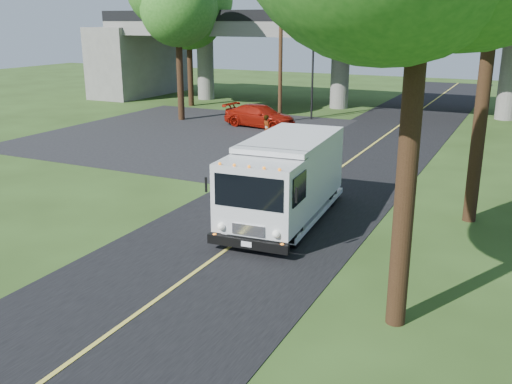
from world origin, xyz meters
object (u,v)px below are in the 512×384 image
Objects in this scene: step_van at (285,178)px; red_sedan at (260,116)px; pedestrian at (267,130)px; traffic_signal at (313,72)px; tree_left_far at (189,8)px; utility_pole at (281,52)px.

step_van is 1.43× the size of red_sedan.
traffic_signal is at bearing -47.46° from pedestrian.
tree_left_far is at bearing 124.46° from step_van.
tree_left_far is at bearing 157.57° from utility_pole.
tree_left_far reaches higher than pedestrian.
utility_pole is 5.51× the size of pedestrian.
step_van reaches higher than pedestrian.
utility_pole reaches higher than step_van.
traffic_signal is 0.58× the size of utility_pole.
traffic_signal is at bearing 104.02° from step_van.
utility_pole is (-1.50, -2.00, 1.40)m from traffic_signal.
utility_pole is 1.31× the size of step_van.
tree_left_far is 12.57m from red_sedan.
tree_left_far is (-10.79, 1.84, 4.25)m from traffic_signal.
traffic_signal is at bearing 53.13° from utility_pole.
step_van is (8.02, -17.82, -3.06)m from utility_pole.
utility_pole reaches higher than red_sedan.
utility_pole is at bearing -126.87° from traffic_signal.
traffic_signal is 0.76× the size of step_van.
pedestrian is at bearing -42.65° from tree_left_far.
traffic_signal reaches higher than red_sedan.
pedestrian is (-5.85, 11.10, -0.72)m from step_van.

